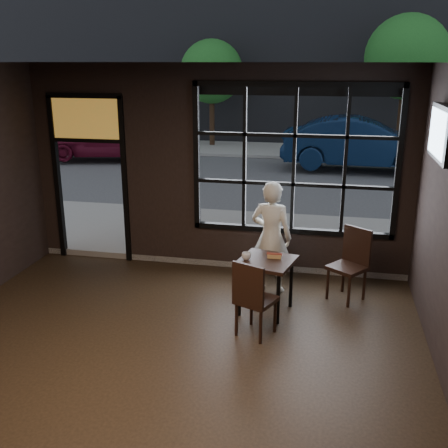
% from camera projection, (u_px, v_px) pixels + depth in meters
% --- Properties ---
extents(floor, '(6.00, 7.00, 0.02)m').
position_uv_depth(floor, '(142.00, 394.00, 5.31)').
color(floor, black).
rests_on(floor, ground).
extents(ceiling, '(6.00, 7.00, 0.02)m').
position_uv_depth(ceiling, '(124.00, 62.00, 4.35)').
color(ceiling, black).
rests_on(ceiling, ground).
extents(window_frame, '(3.06, 0.12, 2.28)m').
position_uv_depth(window_frame, '(294.00, 160.00, 7.81)').
color(window_frame, black).
rests_on(window_frame, ground).
extents(stained_transom, '(1.20, 0.06, 0.70)m').
position_uv_depth(stained_transom, '(86.00, 118.00, 8.28)').
color(stained_transom, orange).
rests_on(stained_transom, ground).
extents(street_asphalt, '(60.00, 41.00, 0.04)m').
position_uv_depth(street_asphalt, '(300.00, 124.00, 27.75)').
color(street_asphalt, '#545456').
rests_on(street_asphalt, ground).
extents(cafe_table, '(0.82, 0.82, 0.74)m').
position_uv_depth(cafe_table, '(266.00, 285.00, 6.94)').
color(cafe_table, black).
rests_on(cafe_table, floor).
extents(chair_near, '(0.56, 0.56, 0.98)m').
position_uv_depth(chair_near, '(256.00, 297.00, 6.32)').
color(chair_near, black).
rests_on(chair_near, floor).
extents(chair_window, '(0.62, 0.62, 1.02)m').
position_uv_depth(chair_window, '(347.00, 265.00, 7.25)').
color(chair_window, black).
rests_on(chair_window, floor).
extents(man, '(0.66, 0.50, 1.64)m').
position_uv_depth(man, '(271.00, 237.00, 7.46)').
color(man, silver).
rests_on(man, floor).
extents(hotdog, '(0.20, 0.08, 0.06)m').
position_uv_depth(hotdog, '(274.00, 256.00, 6.89)').
color(hotdog, tan).
rests_on(hotdog, cafe_table).
extents(cup, '(0.13, 0.13, 0.10)m').
position_uv_depth(cup, '(246.00, 256.00, 6.82)').
color(cup, silver).
rests_on(cup, cafe_table).
extents(tv, '(0.12, 1.04, 0.61)m').
position_uv_depth(tv, '(442.00, 133.00, 5.82)').
color(tv, black).
rests_on(tv, wall_right).
extents(navy_car, '(4.65, 1.70, 1.52)m').
position_uv_depth(navy_car, '(360.00, 143.00, 15.65)').
color(navy_car, '#0A1C39').
rests_on(navy_car, street_asphalt).
extents(maroon_car, '(4.29, 2.40, 1.38)m').
position_uv_depth(maroon_car, '(102.00, 137.00, 17.36)').
color(maroon_car, maroon).
rests_on(maroon_car, street_asphalt).
extents(tree_left, '(2.34, 2.34, 3.99)m').
position_uv_depth(tree_left, '(212.00, 72.00, 19.49)').
color(tree_left, '#332114').
rests_on(tree_left, street_asphalt).
extents(tree_right, '(2.76, 2.76, 4.71)m').
position_uv_depth(tree_right, '(407.00, 57.00, 17.30)').
color(tree_right, '#332114').
rests_on(tree_right, street_asphalt).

